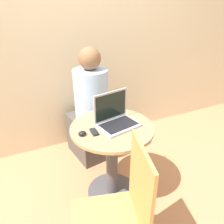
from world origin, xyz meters
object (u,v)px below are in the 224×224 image
at_px(laptop, 116,118).
at_px(cell_phone, 94,132).
at_px(person_seated, 90,116).
at_px(chair_empty, 119,216).

distance_m(laptop, cell_phone, 0.21).
bearing_deg(person_seated, cell_phone, -105.76).
xyz_separation_m(laptop, chair_empty, (-0.27, -0.60, -0.29)).
distance_m(chair_empty, person_seated, 1.20).
height_order(laptop, chair_empty, laptop).
bearing_deg(chair_empty, laptop, 66.20).
height_order(laptop, cell_phone, laptop).
xyz_separation_m(cell_phone, person_seated, (0.17, 0.61, -0.20)).
xyz_separation_m(laptop, person_seated, (-0.03, 0.57, -0.25)).
bearing_deg(laptop, chair_empty, -113.80).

